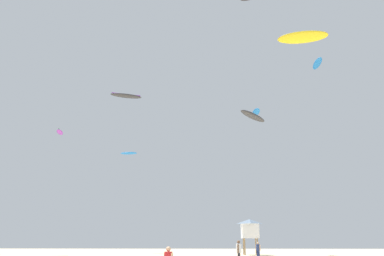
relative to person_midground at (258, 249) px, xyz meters
name	(u,v)px	position (x,y,z in m)	size (l,w,h in m)	color
person_midground	(258,249)	(0.00, 0.00, 0.00)	(0.42, 0.38, 1.58)	navy
person_left	(239,251)	(-2.59, -8.33, 0.12)	(0.41, 0.57, 1.79)	#2D2D33
lifeguard_tower	(250,228)	(0.38, 9.36, 2.13)	(2.30, 2.30, 4.15)	#8C704C
kite_aloft_0	(129,153)	(-16.09, 15.86, 12.96)	(2.55, 1.00, 0.41)	blue
kite_aloft_1	(60,132)	(-22.65, 5.71, 13.42)	(1.25, 2.55, 0.31)	purple
kite_aloft_2	(253,116)	(-0.73, -5.93, 11.54)	(3.32, 4.14, 0.69)	#2D2D33
kite_aloft_3	(303,37)	(3.35, -9.25, 17.55)	(4.36, 1.97, 0.94)	yellow
kite_aloft_4	(317,63)	(11.07, 11.24, 24.77)	(1.52, 4.02, 0.58)	blue
kite_aloft_5	(126,96)	(-13.88, 1.60, 16.50)	(3.64, 2.16, 0.43)	#2D2D33
kite_aloft_6	(256,112)	(2.10, 11.18, 17.59)	(1.05, 3.18, 0.53)	blue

